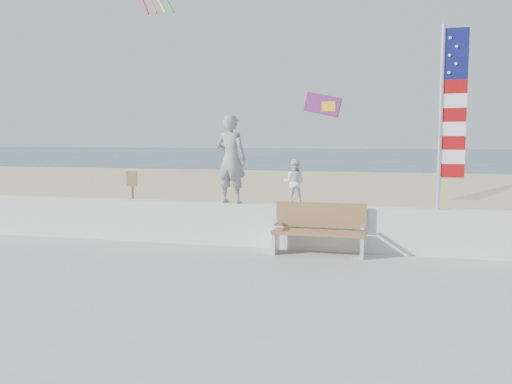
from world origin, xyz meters
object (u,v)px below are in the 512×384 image
child (294,182)px  bench (319,228)px  adult (231,159)px  flag (448,110)px

child → bench: child is taller
adult → bench: bearing=178.8°
child → bench: (0.59, -0.45, -0.86)m
child → flag: 3.28m
adult → child: 1.43m
bench → adult: bearing=166.9°
child → flag: size_ratio=0.27×
flag → bench: bearing=-169.1°
adult → bench: (1.95, -0.45, -1.33)m
bench → child: bearing=142.5°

